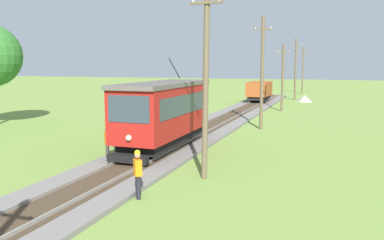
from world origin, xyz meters
TOP-DOWN VIEW (x-y plane):
  - red_tram at (0.00, 19.10)m, footprint 2.60×8.54m
  - freight_car at (0.00, 48.63)m, footprint 2.40×5.20m
  - utility_pole_near_tram at (3.72, 14.93)m, footprint 1.40×0.58m
  - utility_pole_mid at (3.72, 28.51)m, footprint 1.40×0.26m
  - utility_pole_far at (3.72, 40.79)m, footprint 1.40×0.27m
  - utility_pole_distant at (3.72, 54.46)m, footprint 1.40×0.41m
  - utility_pole_horizon at (3.72, 67.37)m, footprint 1.40×0.37m
  - gravel_pile at (5.19, 52.01)m, footprint 2.09×2.09m
  - track_worker at (2.29, 11.47)m, footprint 0.43×0.45m
  - second_worker at (-1.85, 16.24)m, footprint 0.43×0.45m

SIDE VIEW (x-z plane):
  - gravel_pile at x=5.19m, z-range 0.00..0.90m
  - track_worker at x=2.29m, z-range 0.09..1.88m
  - second_worker at x=-1.85m, z-range 0.09..1.88m
  - freight_car at x=0.00m, z-range 0.40..2.71m
  - red_tram at x=0.00m, z-range -0.20..4.59m
  - utility_pole_far at x=3.72m, z-range 0.10..6.85m
  - utility_pole_horizon at x=3.72m, z-range 0.10..7.67m
  - utility_pole_distant at x=3.72m, z-range 0.10..8.27m
  - utility_pole_near_tram at x=3.72m, z-range 0.10..8.33m
  - utility_pole_mid at x=3.72m, z-range 0.10..8.36m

